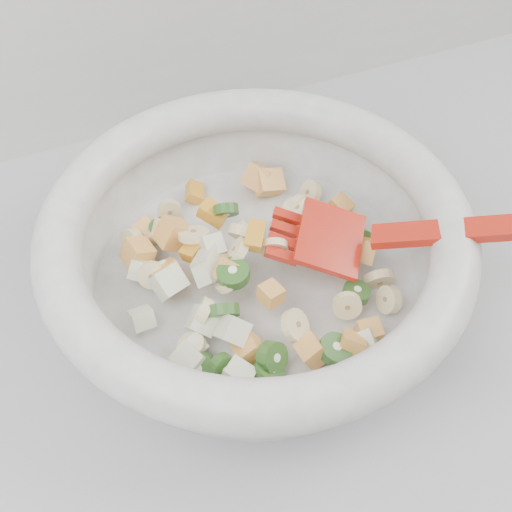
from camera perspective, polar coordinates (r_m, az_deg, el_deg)
name	(u,v)px	position (r m, az deg, el deg)	size (l,w,h in m)	color
mixing_bowl	(257,250)	(0.59, 0.05, 0.49)	(0.45, 0.36, 0.13)	silver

